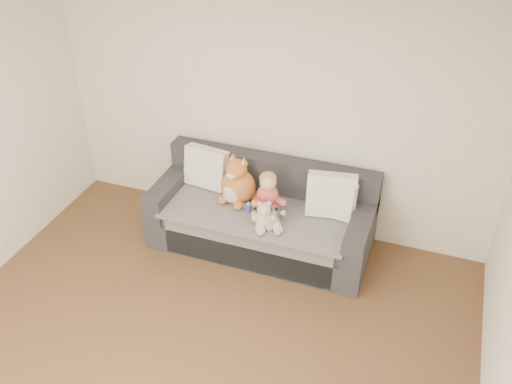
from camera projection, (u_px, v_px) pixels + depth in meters
The scene contains 10 objects.
room_shell at pixel (179, 235), 3.96m from camera, with size 5.00×5.00×5.00m.
sofa at pixel (262, 218), 5.78m from camera, with size 2.20×0.94×0.85m.
cushion_left at pixel (206, 167), 5.88m from camera, with size 0.48×0.26×0.43m.
cushion_right_back at pixel (331, 195), 5.45m from camera, with size 0.50×0.29×0.45m.
cushion_right_front at pixel (335, 199), 5.46m from camera, with size 0.42×0.24×0.38m.
toddler at pixel (268, 199), 5.42m from camera, with size 0.35×0.48×0.47m.
plush_cat at pixel (238, 184), 5.65m from camera, with size 0.42×0.37×0.54m.
teddy_bear at pixel (264, 217), 5.32m from camera, with size 0.23×0.18×0.30m.
plush_cow at pixel (273, 213), 5.44m from camera, with size 0.15×0.22×0.18m.
sippy_cup at pixel (249, 207), 5.55m from camera, with size 0.11×0.07×0.12m.
Camera 1 is at (1.56, -2.33, 3.76)m, focal length 40.00 mm.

